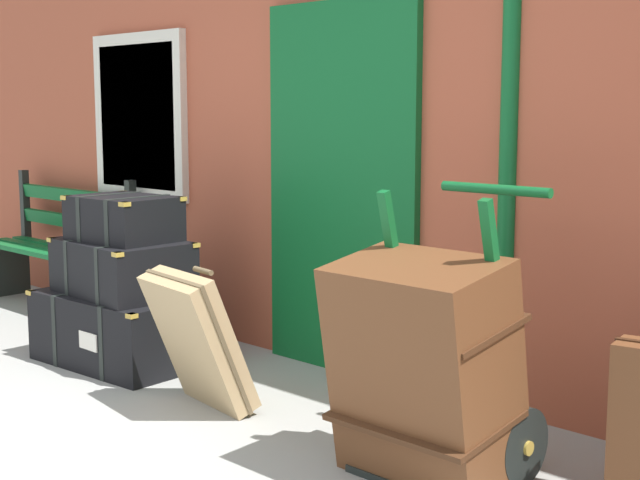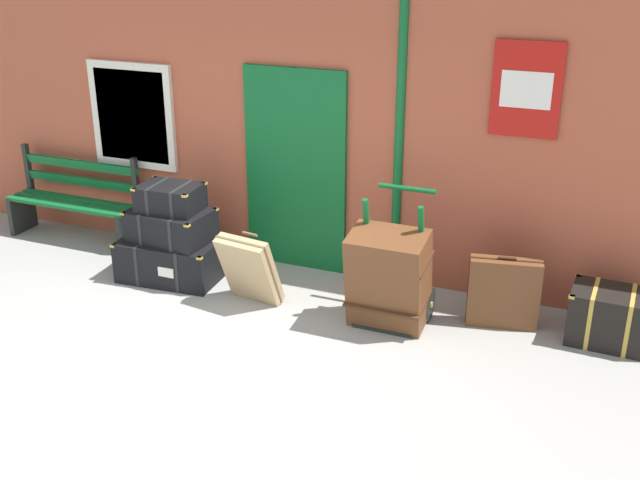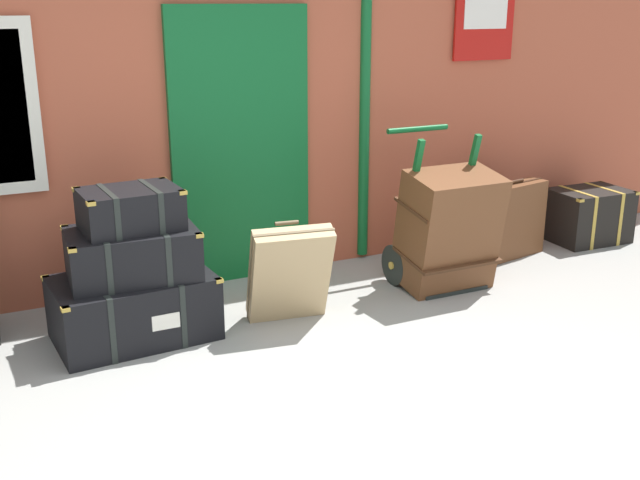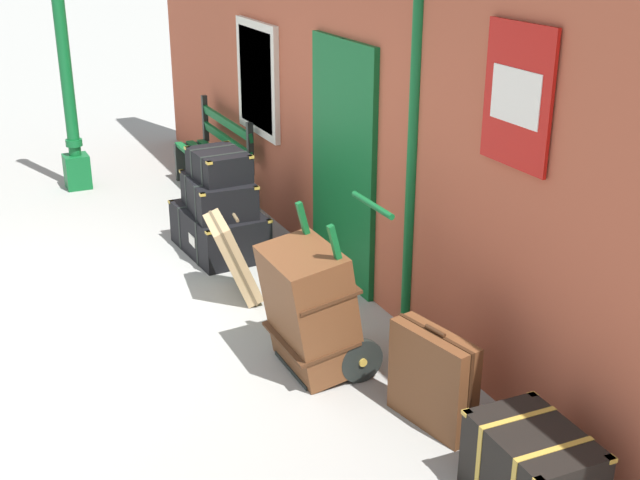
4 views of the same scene
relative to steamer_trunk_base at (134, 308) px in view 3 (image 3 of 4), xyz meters
name	(u,v)px [view 3 (image 3 of 4)]	position (x,y,z in m)	size (l,w,h in m)	color
ground_plane	(383,424)	(0.93, -1.65, -0.21)	(60.00, 60.00, 0.00)	gray
brick_facade	(214,73)	(0.92, 0.95, 1.39)	(10.40, 0.35, 3.20)	#AD5138
steamer_trunk_base	(134,308)	(0.00, 0.00, 0.00)	(1.05, 0.72, 0.43)	black
steamer_trunk_middle	(132,253)	(0.02, 0.00, 0.37)	(0.84, 0.59, 0.33)	black
steamer_trunk_top	(130,209)	(0.03, 0.02, 0.66)	(0.63, 0.48, 0.27)	black
porters_trolley	(434,248)	(2.36, 0.04, 0.06)	(0.71, 0.66, 1.18)	black
large_brown_trunk	(448,230)	(2.36, -0.13, 0.26)	(0.70, 0.58, 0.94)	brown
suitcase_tan	(513,220)	(3.32, 0.27, 0.11)	(0.65, 0.30, 0.68)	brown
suitcase_umber	(290,274)	(1.01, -0.22, 0.15)	(0.59, 0.47, 0.72)	tan
corner_trunk	(588,215)	(4.23, 0.32, 0.03)	(0.71, 0.51, 0.49)	black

